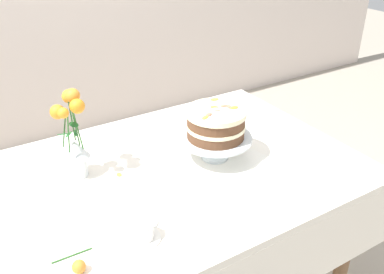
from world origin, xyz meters
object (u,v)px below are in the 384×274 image
object	(u,v)px
flower_vase	(74,138)
fallen_rose	(79,266)
layer_cake	(216,123)
teacup	(142,232)
cake_stand	(215,140)
dining_table	(181,191)

from	to	relation	value
flower_vase	fallen_rose	xyz separation A→B (m)	(-0.16, -0.47, -0.14)
layer_cake	teacup	size ratio (longest dim) A/B	1.99
cake_stand	layer_cake	bearing A→B (deg)	26.73
flower_vase	fallen_rose	world-z (taller)	flower_vase
cake_stand	fallen_rose	size ratio (longest dim) A/B	2.39
flower_vase	teacup	bearing A→B (deg)	-83.45
teacup	layer_cake	bearing A→B (deg)	31.10
flower_vase	teacup	xyz separation A→B (m)	(0.05, -0.44, -0.13)
layer_cake	fallen_rose	world-z (taller)	layer_cake
cake_stand	fallen_rose	world-z (taller)	cake_stand
layer_cake	dining_table	bearing A→B (deg)	-176.40
fallen_rose	layer_cake	bearing A→B (deg)	24.26
layer_cake	fallen_rose	bearing A→B (deg)	-155.74
dining_table	teacup	distance (m)	0.41
cake_stand	fallen_rose	distance (m)	0.73
dining_table	flower_vase	size ratio (longest dim) A/B	3.99
dining_table	teacup	bearing A→B (deg)	-137.54
cake_stand	fallen_rose	xyz separation A→B (m)	(-0.67, -0.30, -0.06)
dining_table	flower_vase	distance (m)	0.46
dining_table	cake_stand	world-z (taller)	cake_stand
cake_stand	flower_vase	size ratio (longest dim) A/B	0.83
teacup	fallen_rose	distance (m)	0.21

